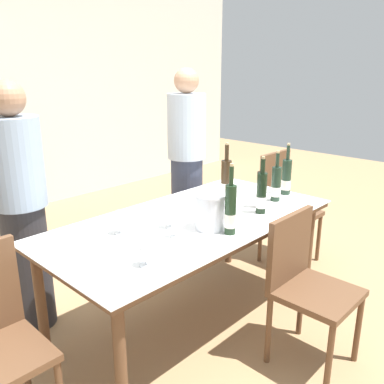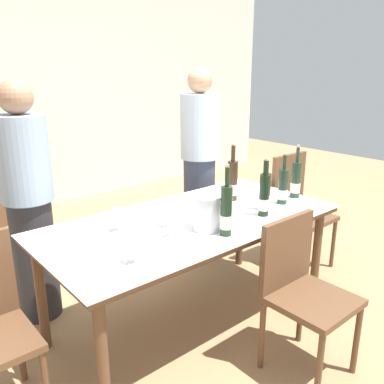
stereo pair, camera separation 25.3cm
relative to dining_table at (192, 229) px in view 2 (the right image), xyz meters
name	(u,v)px [view 2 (the right image)]	position (x,y,z in m)	size (l,w,h in m)	color
ground_plane	(192,320)	(0.00, 0.00, -0.68)	(12.00, 12.00, 0.00)	#A37F56
back_wall	(15,92)	(0.00, 3.15, 0.72)	(8.00, 0.10, 2.80)	silver
dining_table	(192,229)	(0.00, 0.00, 0.00)	(1.93, 0.95, 0.75)	brown
ice_bucket	(207,211)	(-0.04, -0.19, 0.18)	(0.19, 0.19, 0.21)	silver
wine_bottle_0	(266,193)	(0.49, -0.19, 0.19)	(0.07, 0.07, 0.34)	#332314
wine_bottle_1	(283,187)	(0.69, -0.18, 0.19)	(0.07, 0.07, 0.37)	#1E3323
wine_bottle_2	(232,181)	(0.48, 0.11, 0.21)	(0.08, 0.08, 0.42)	#332314
wine_bottle_3	(264,196)	(0.40, -0.25, 0.20)	(0.07, 0.07, 0.38)	black
wine_bottle_4	(226,212)	(-0.02, -0.32, 0.21)	(0.07, 0.07, 0.42)	black
wine_bottle_5	(296,180)	(0.88, -0.15, 0.19)	(0.07, 0.07, 0.39)	#1E3323
wine_glass_0	(117,215)	(-0.46, 0.14, 0.17)	(0.08, 0.08, 0.15)	white
wine_glass_1	(133,246)	(-0.62, -0.28, 0.16)	(0.08, 0.08, 0.13)	white
wine_glass_2	(169,210)	(-0.19, -0.01, 0.17)	(0.08, 0.08, 0.15)	white
wine_glass_3	(170,220)	(-0.27, -0.13, 0.16)	(0.07, 0.07, 0.14)	white
chair_right_end	(297,204)	(1.26, 0.09, -0.13)	(0.42, 0.42, 0.97)	brown
chair_near_front	(301,284)	(0.19, -0.71, -0.17)	(0.42, 0.42, 0.88)	brown
person_host	(29,206)	(-0.76, 0.76, 0.13)	(0.33, 0.33, 1.61)	#2D2D33
person_guest_left	(199,166)	(0.73, 0.76, 0.16)	(0.33, 0.33, 1.67)	#383F56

